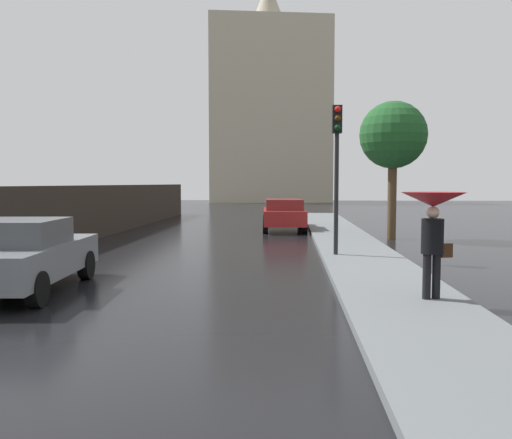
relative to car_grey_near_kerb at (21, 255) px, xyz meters
name	(u,v)px	position (x,y,z in m)	size (l,w,h in m)	color
sidewalk_strip	(493,392)	(7.19, -4.66, -0.66)	(2.20, 60.00, 0.14)	slate
car_grey_near_kerb	(21,255)	(0.00, 0.00, 0.00)	(2.11, 4.20, 1.43)	slate
car_red_mid_road	(284,214)	(4.96, 13.53, 0.02)	(2.02, 4.19, 1.42)	maroon
pedestrian_with_umbrella_far	(433,214)	(7.63, -0.76, 0.87)	(1.07, 1.07, 1.82)	black
traffic_light	(337,151)	(6.49, 4.80, 2.26)	(0.26, 0.39, 4.09)	black
street_tree_near	(393,136)	(9.06, 10.28, 3.14)	(2.51, 2.51, 5.17)	#4C3823
distant_tower	(268,110)	(2.78, 50.38, 9.69)	(14.36, 9.37, 24.68)	#B2A88E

